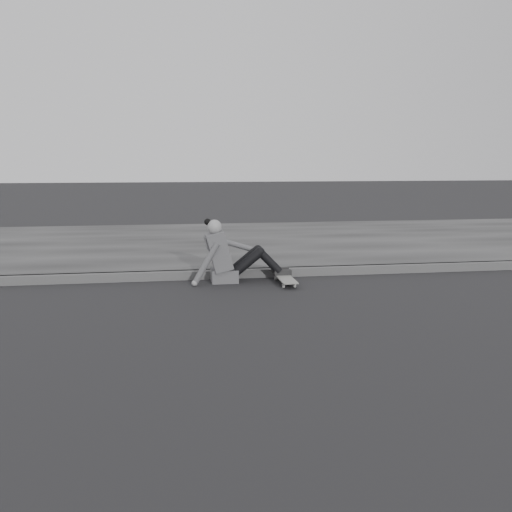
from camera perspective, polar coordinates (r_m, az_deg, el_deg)
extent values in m
plane|color=black|center=(6.36, 20.40, -6.09)|extent=(80.00, 80.00, 0.00)
cube|color=#484848|center=(8.63, 12.09, -1.29)|extent=(24.00, 0.16, 0.12)
cube|color=#333333|center=(11.46, 6.72, 1.49)|extent=(24.00, 6.00, 0.12)
cylinder|color=#A6A7A1|center=(7.48, 2.76, -3.01)|extent=(0.03, 0.05, 0.05)
cylinder|color=#A6A7A1|center=(7.51, 3.88, -2.96)|extent=(0.03, 0.05, 0.05)
cylinder|color=#A6A7A1|center=(7.97, 2.01, -2.21)|extent=(0.03, 0.05, 0.05)
cylinder|color=#A6A7A1|center=(8.00, 3.06, -2.17)|extent=(0.03, 0.05, 0.05)
cube|color=#2E2E31|center=(7.49, 3.33, -2.78)|extent=(0.16, 0.04, 0.03)
cube|color=#2E2E31|center=(7.98, 2.54, -1.99)|extent=(0.16, 0.04, 0.03)
cube|color=slate|center=(7.73, 2.92, -2.19)|extent=(0.20, 0.78, 0.02)
cube|color=#4D4D4F|center=(7.85, -3.18, -1.94)|extent=(0.36, 0.34, 0.18)
cube|color=#4D4D4F|center=(7.78, -3.72, 0.50)|extent=(0.37, 0.40, 0.57)
cube|color=#4D4D4F|center=(7.75, -4.68, 1.36)|extent=(0.14, 0.30, 0.20)
cylinder|color=gray|center=(7.75, -4.11, 2.25)|extent=(0.09, 0.09, 0.08)
sphere|color=gray|center=(7.73, -4.19, 2.91)|extent=(0.20, 0.20, 0.20)
sphere|color=black|center=(7.74, -4.87, 3.42)|extent=(0.09, 0.09, 0.09)
cylinder|color=black|center=(7.76, -0.81, -0.59)|extent=(0.43, 0.13, 0.39)
cylinder|color=black|center=(7.94, -1.00, -0.36)|extent=(0.43, 0.13, 0.39)
cylinder|color=black|center=(7.81, 1.36, -0.56)|extent=(0.35, 0.11, 0.36)
cylinder|color=black|center=(7.99, 1.14, -0.34)|extent=(0.35, 0.11, 0.36)
sphere|color=black|center=(7.76, 0.39, 0.43)|extent=(0.13, 0.13, 0.13)
sphere|color=black|center=(7.94, 0.18, 0.63)|extent=(0.13, 0.13, 0.13)
cube|color=black|center=(7.87, 2.69, -1.65)|extent=(0.24, 0.08, 0.07)
cube|color=black|center=(8.05, 2.43, -1.41)|extent=(0.24, 0.08, 0.07)
cylinder|color=#4D4D4F|center=(7.58, -5.07, -0.82)|extent=(0.38, 0.08, 0.58)
sphere|color=gray|center=(7.62, -6.16, -2.72)|extent=(0.08, 0.08, 0.08)
cylinder|color=#4D4D4F|center=(7.96, -2.11, 1.15)|extent=(0.48, 0.08, 0.21)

